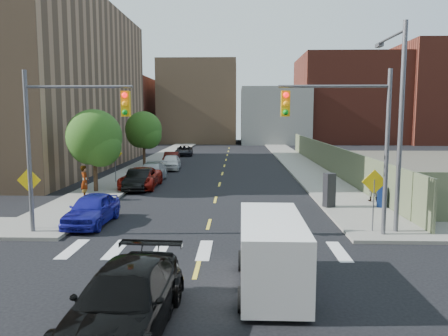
# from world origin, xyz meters

# --- Properties ---
(ground) EXTENTS (160.00, 160.00, 0.00)m
(ground) POSITION_xyz_m (0.00, 0.00, 0.00)
(ground) COLOR black
(ground) RESTS_ON ground
(sidewalk_nw) EXTENTS (3.50, 73.00, 0.15)m
(sidewalk_nw) POSITION_xyz_m (-7.75, 41.50, 0.07)
(sidewalk_nw) COLOR gray
(sidewalk_nw) RESTS_ON ground
(sidewalk_ne) EXTENTS (3.50, 73.00, 0.15)m
(sidewalk_ne) POSITION_xyz_m (7.75, 41.50, 0.07)
(sidewalk_ne) COLOR gray
(sidewalk_ne) RESTS_ON ground
(fence_north) EXTENTS (0.12, 44.00, 2.50)m
(fence_north) POSITION_xyz_m (9.60, 28.00, 1.25)
(fence_north) COLOR #66704E
(fence_north) RESTS_ON ground
(bg_bldg_west) EXTENTS (14.00, 18.00, 12.00)m
(bg_bldg_west) POSITION_xyz_m (-22.00, 70.00, 6.00)
(bg_bldg_west) COLOR #592319
(bg_bldg_west) RESTS_ON ground
(bg_bldg_midwest) EXTENTS (14.00, 16.00, 15.00)m
(bg_bldg_midwest) POSITION_xyz_m (-6.00, 72.00, 7.50)
(bg_bldg_midwest) COLOR #8C6B4C
(bg_bldg_midwest) RESTS_ON ground
(bg_bldg_center) EXTENTS (12.00, 16.00, 10.00)m
(bg_bldg_center) POSITION_xyz_m (8.00, 70.00, 5.00)
(bg_bldg_center) COLOR gray
(bg_bldg_center) RESTS_ON ground
(bg_bldg_east) EXTENTS (18.00, 18.00, 16.00)m
(bg_bldg_east) POSITION_xyz_m (22.00, 72.00, 8.00)
(bg_bldg_east) COLOR #592319
(bg_bldg_east) RESTS_ON ground
(bg_bldg_fareast) EXTENTS (14.00, 16.00, 18.00)m
(bg_bldg_fareast) POSITION_xyz_m (38.00, 70.00, 9.00)
(bg_bldg_fareast) COLOR #592319
(bg_bldg_fareast) RESTS_ON ground
(signal_nw) EXTENTS (4.59, 0.30, 7.00)m
(signal_nw) POSITION_xyz_m (-5.98, 6.00, 4.53)
(signal_nw) COLOR #59595E
(signal_nw) RESTS_ON ground
(signal_ne) EXTENTS (4.59, 0.30, 7.00)m
(signal_ne) POSITION_xyz_m (5.98, 6.00, 4.53)
(signal_ne) COLOR #59595E
(signal_ne) RESTS_ON ground
(streetlight_ne) EXTENTS (0.25, 3.70, 9.00)m
(streetlight_ne) POSITION_xyz_m (8.20, 6.90, 5.22)
(streetlight_ne) COLOR #59595E
(streetlight_ne) RESTS_ON ground
(warn_sign_nw) EXTENTS (1.06, 0.06, 2.83)m
(warn_sign_nw) POSITION_xyz_m (-7.80, 6.50, 1.99)
(warn_sign_nw) COLOR #59595E
(warn_sign_nw) RESTS_ON ground
(warn_sign_ne) EXTENTS (1.06, 0.06, 2.83)m
(warn_sign_ne) POSITION_xyz_m (7.20, 6.50, 1.99)
(warn_sign_ne) COLOR #59595E
(warn_sign_ne) RESTS_ON ground
(warn_sign_midwest) EXTENTS (1.06, 0.06, 2.83)m
(warn_sign_midwest) POSITION_xyz_m (-7.80, 20.00, 1.99)
(warn_sign_midwest) COLOR #59595E
(warn_sign_midwest) RESTS_ON ground
(tree_west_near) EXTENTS (3.66, 3.64, 5.52)m
(tree_west_near) POSITION_xyz_m (-8.00, 16.05, 3.48)
(tree_west_near) COLOR #332114
(tree_west_near) RESTS_ON ground
(tree_west_far) EXTENTS (3.66, 3.64, 5.52)m
(tree_west_far) POSITION_xyz_m (-8.00, 31.05, 3.48)
(tree_west_far) COLOR #332114
(tree_west_far) RESTS_ON ground
(parked_car_blue) EXTENTS (1.85, 4.35, 1.46)m
(parked_car_blue) POSITION_xyz_m (-5.50, 7.80, 0.73)
(parked_car_blue) COLOR #1B1C99
(parked_car_blue) RESTS_ON ground
(parked_car_black) EXTENTS (1.60, 4.32, 1.41)m
(parked_car_black) POSITION_xyz_m (-5.48, 17.53, 0.71)
(parked_car_black) COLOR black
(parked_car_black) RESTS_ON ground
(parked_car_red) EXTENTS (2.40, 5.17, 1.43)m
(parked_car_red) POSITION_xyz_m (-5.50, 18.14, 0.72)
(parked_car_red) COLOR #9D1A0F
(parked_car_red) RESTS_ON ground
(parked_car_silver) EXTENTS (2.02, 4.87, 1.41)m
(parked_car_silver) POSITION_xyz_m (-5.38, 21.37, 0.70)
(parked_car_silver) COLOR #9A9DA1
(parked_car_silver) RESTS_ON ground
(parked_car_white) EXTENTS (1.98, 4.34, 1.44)m
(parked_car_white) POSITION_xyz_m (-4.96, 28.67, 0.72)
(parked_car_white) COLOR silver
(parked_car_white) RESTS_ON ground
(parked_car_maroon) EXTENTS (1.65, 4.19, 1.36)m
(parked_car_maroon) POSITION_xyz_m (-5.50, 32.42, 0.68)
(parked_car_maroon) COLOR #47110E
(parked_car_maroon) RESTS_ON ground
(parked_car_grey) EXTENTS (2.40, 4.65, 1.25)m
(parked_car_grey) POSITION_xyz_m (-5.50, 43.30, 0.63)
(parked_car_grey) COLOR black
(parked_car_grey) RESTS_ON ground
(black_sedan) EXTENTS (2.46, 5.45, 1.55)m
(black_sedan) POSITION_xyz_m (-1.30, -2.37, 0.77)
(black_sedan) COLOR black
(black_sedan) RESTS_ON ground
(cargo_van) EXTENTS (2.00, 4.71, 2.15)m
(cargo_van) POSITION_xyz_m (2.36, 0.53, 1.13)
(cargo_van) COLOR white
(cargo_van) RESTS_ON ground
(mailbox) EXTENTS (0.61, 0.53, 1.24)m
(mailbox) POSITION_xyz_m (9.20, 11.47, 0.75)
(mailbox) COLOR #0D1E4E
(mailbox) RESTS_ON sidewalk_ne
(payphone) EXTENTS (0.68, 0.63, 1.85)m
(payphone) POSITION_xyz_m (6.35, 11.47, 1.07)
(payphone) COLOR black
(payphone) RESTS_ON sidewalk_ne
(pedestrian_west) EXTENTS (0.66, 0.82, 1.96)m
(pedestrian_west) POSITION_xyz_m (-7.91, 13.71, 1.13)
(pedestrian_west) COLOR gray
(pedestrian_west) RESTS_ON sidewalk_nw
(pedestrian_east) EXTENTS (0.96, 0.86, 1.64)m
(pedestrian_east) POSITION_xyz_m (9.20, 13.19, 0.97)
(pedestrian_east) COLOR gray
(pedestrian_east) RESTS_ON sidewalk_ne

